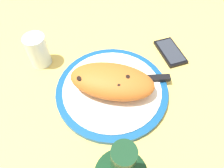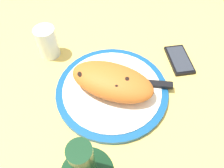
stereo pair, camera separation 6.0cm
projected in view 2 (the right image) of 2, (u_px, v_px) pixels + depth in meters
ground_plane at (112, 94)px, 64.08cm from camera, size 150.00×150.00×3.00cm
plate at (112, 90)px, 62.21cm from camera, size 32.24×32.24×1.70cm
calzone at (111, 81)px, 58.80cm from camera, size 23.57×12.32×6.72cm
fork at (97, 107)px, 57.55cm from camera, size 15.29×4.33×0.40cm
knife at (146, 83)px, 61.88cm from camera, size 22.12×7.76×1.20cm
smartphone at (179, 60)px, 69.55cm from camera, size 11.85×13.84×1.16cm
water_glass at (48, 44)px, 68.27cm from camera, size 6.44×6.44×10.20cm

